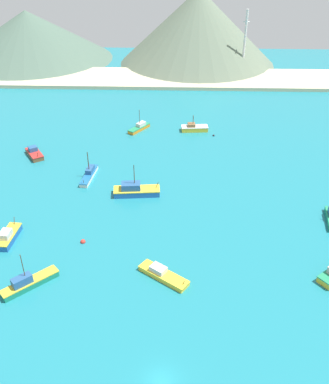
% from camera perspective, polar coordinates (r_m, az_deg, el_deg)
% --- Properties ---
extents(ground, '(260.00, 280.00, 0.50)m').
position_cam_1_polar(ground, '(82.41, 0.38, -6.20)').
color(ground, teal).
extents(fishing_boat_2, '(2.90, 9.47, 6.51)m').
position_cam_1_polar(fishing_boat_2, '(101.95, -9.94, 2.32)').
color(fishing_boat_2, silver).
rests_on(fishing_boat_2, ground).
extents(fishing_boat_3, '(6.15, 7.33, 2.45)m').
position_cam_1_polar(fishing_boat_3, '(114.50, -16.87, 4.93)').
color(fishing_boat_3, brown).
rests_on(fishing_boat_3, ground).
extents(fishing_boat_4, '(8.97, 7.36, 1.81)m').
position_cam_1_polar(fishing_boat_4, '(73.83, -0.24, -10.86)').
color(fishing_boat_4, gold).
rests_on(fishing_boat_4, ground).
extents(fishing_boat_6, '(10.31, 4.17, 7.38)m').
position_cam_1_polar(fishing_boat_6, '(94.13, -3.88, 0.24)').
color(fishing_boat_6, '#1E5BA8').
rests_on(fishing_boat_6, ground).
extents(fishing_boat_9, '(8.57, 7.98, 7.06)m').
position_cam_1_polar(fishing_boat_9, '(75.39, -17.61, -11.36)').
color(fishing_boat_9, '#198466').
rests_on(fishing_boat_9, ground).
extents(fishing_boat_10, '(6.08, 7.48, 6.03)m').
position_cam_1_polar(fishing_boat_10, '(124.22, -3.35, 8.54)').
color(fishing_boat_10, orange).
rests_on(fishing_boat_10, ground).
extents(fishing_boat_11, '(2.99, 7.40, 2.82)m').
position_cam_1_polar(fishing_boat_11, '(86.17, -20.01, -5.54)').
color(fishing_boat_11, '#1E5BA8').
rests_on(fishing_boat_11, ground).
extents(fishing_boat_12, '(7.69, 3.38, 4.64)m').
position_cam_1_polar(fishing_boat_12, '(123.74, 3.96, 8.46)').
color(fishing_boat_12, gold).
rests_on(fishing_boat_12, ground).
extents(buoy_0, '(0.94, 0.94, 0.94)m').
position_cam_1_polar(buoy_0, '(82.48, -10.75, -6.48)').
color(buoy_0, red).
rests_on(buoy_0, ground).
extents(buoy_1, '(0.61, 0.61, 0.61)m').
position_cam_1_polar(buoy_1, '(121.41, 6.52, 7.44)').
color(buoy_1, '#232328').
rests_on(buoy_1, ground).
extents(beach_strip, '(247.00, 22.71, 1.20)m').
position_cam_1_polar(beach_strip, '(165.70, 1.30, 14.81)').
color(beach_strip, beige).
rests_on(beach_strip, ground).
extents(hill_west, '(68.27, 68.27, 19.75)m').
position_cam_1_polar(hill_west, '(197.91, -17.57, 19.16)').
color(hill_west, '#4C6656').
rests_on(hill_west, ground).
extents(hill_central, '(63.26, 63.26, 28.50)m').
position_cam_1_polar(hill_central, '(184.65, 4.45, 20.98)').
color(hill_central, '#60705B').
rests_on(hill_central, ground).
extents(radio_tower, '(2.39, 1.91, 23.87)m').
position_cam_1_polar(radio_tower, '(170.33, 10.56, 18.84)').
color(radio_tower, silver).
rests_on(radio_tower, ground).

